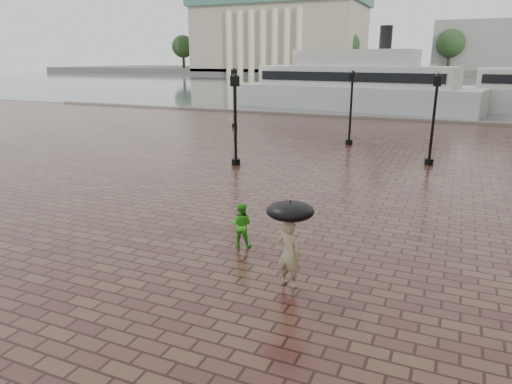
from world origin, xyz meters
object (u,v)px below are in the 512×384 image
adult_pedestrian (289,253)px  child_pedestrian (241,225)px  ferry_near (354,85)px  street_lamps (356,108)px

adult_pedestrian → child_pedestrian: adult_pedestrian is taller
adult_pedestrian → child_pedestrian: size_ratio=1.28×
ferry_near → adult_pedestrian: bearing=-70.7°
adult_pedestrian → street_lamps: bearing=-69.9°
street_lamps → child_pedestrian: bearing=-88.7°
child_pedestrian → ferry_near: ferry_near is taller
street_lamps → child_pedestrian: street_lamps is taller
street_lamps → ferry_near: bearing=102.4°
child_pedestrian → ferry_near: bearing=-91.8°
street_lamps → ferry_near: 21.66m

